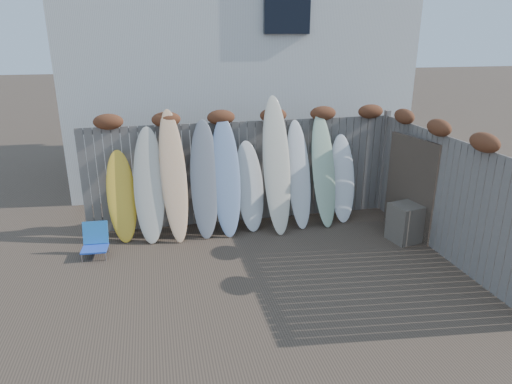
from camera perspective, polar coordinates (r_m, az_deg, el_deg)
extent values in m
plane|color=#493A2D|center=(7.16, 2.17, -10.71)|extent=(80.00, 80.00, 0.00)
cube|color=slate|center=(8.92, -1.71, 2.48)|extent=(6.00, 0.10, 2.00)
cube|color=slate|center=(9.91, 15.60, 3.79)|extent=(0.10, 0.10, 2.10)
ellipsoid|color=brown|center=(8.50, -17.98, 8.36)|extent=(0.52, 0.28, 0.28)
ellipsoid|color=brown|center=(8.47, -11.18, 8.89)|extent=(0.52, 0.28, 0.28)
ellipsoid|color=brown|center=(8.56, -4.40, 9.29)|extent=(0.52, 0.28, 0.28)
ellipsoid|color=brown|center=(8.76, 2.17, 9.57)|extent=(0.52, 0.28, 0.28)
ellipsoid|color=brown|center=(9.07, 8.38, 9.71)|extent=(0.52, 0.28, 0.28)
ellipsoid|color=brown|center=(9.47, 14.12, 9.74)|extent=(0.52, 0.28, 0.28)
cube|color=slate|center=(8.14, 22.73, -0.72)|extent=(0.10, 4.40, 2.00)
ellipsoid|color=brown|center=(7.30, 26.68, 5.56)|extent=(0.28, 0.56, 0.28)
ellipsoid|color=brown|center=(8.16, 21.91, 7.48)|extent=(0.28, 0.56, 0.28)
ellipsoid|color=brown|center=(9.07, 18.04, 8.98)|extent=(0.28, 0.56, 0.28)
cube|color=silver|center=(12.68, -3.25, 16.65)|extent=(8.00, 5.00, 6.00)
cube|color=black|center=(10.37, 3.94, 22.69)|extent=(1.00, 0.12, 1.30)
cube|color=blue|center=(8.16, -19.50, -6.69)|extent=(0.44, 0.39, 0.03)
cube|color=#287ACA|center=(8.26, -19.43, -4.80)|extent=(0.42, 0.15, 0.38)
cylinder|color=silver|center=(8.10, -20.94, -7.69)|extent=(0.02, 0.02, 0.16)
cylinder|color=#B0B0B7|center=(8.37, -20.55, -6.74)|extent=(0.02, 0.02, 0.16)
cylinder|color=#B4B3BB|center=(8.03, -18.28, -7.62)|extent=(0.02, 0.02, 0.16)
cylinder|color=#A0A0A7|center=(8.30, -17.97, -6.66)|extent=(0.02, 0.02, 0.16)
cube|color=#695B4E|center=(8.69, 18.39, -3.61)|extent=(0.68, 0.60, 0.69)
cube|color=#403726|center=(8.80, 18.73, 0.61)|extent=(0.27, 1.21, 1.83)
ellipsoid|color=yellow|center=(8.51, -16.45, -0.53)|extent=(0.56, 0.63, 1.62)
ellipsoid|color=beige|center=(8.34, -13.19, 0.81)|extent=(0.60, 0.76, 2.02)
ellipsoid|color=#FFC17B|center=(8.28, -10.26, 1.95)|extent=(0.53, 0.85, 2.31)
ellipsoid|color=gray|center=(8.37, -6.46, 1.59)|extent=(0.59, 0.79, 2.10)
ellipsoid|color=#839BC2|center=(8.39, -3.75, 1.83)|extent=(0.53, 0.76, 2.13)
ellipsoid|color=silver|center=(8.61, -0.80, 0.72)|extent=(0.58, 0.64, 1.67)
ellipsoid|color=beige|center=(8.48, 2.60, 3.32)|extent=(0.52, 0.88, 2.49)
ellipsoid|color=silver|center=(8.77, 5.36, 2.18)|extent=(0.49, 0.73, 2.02)
ellipsoid|color=#ABC9A4|center=(8.90, 8.45, 2.69)|extent=(0.49, 0.77, 2.14)
ellipsoid|color=white|center=(9.20, 10.71, 1.68)|extent=(0.55, 0.65, 1.69)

